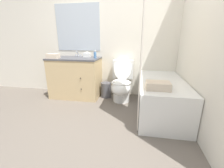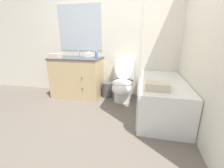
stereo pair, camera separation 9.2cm
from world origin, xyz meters
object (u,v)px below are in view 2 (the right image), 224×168
tissue_box (89,55)px  soap_dispenser (96,55)px  hand_towel_folded (55,56)px  vanity_cabinet (78,77)px  toilet (123,84)px  bath_towel_folded (157,86)px  bathtub (161,97)px  sink_faucet (80,55)px  wastebasket (107,90)px

tissue_box → soap_dispenser: bearing=-37.0°
soap_dispenser → hand_towel_folded: 0.82m
vanity_cabinet → toilet: 0.98m
toilet → hand_towel_folded: hand_towel_folded is taller
hand_towel_folded → bath_towel_folded: bearing=-21.0°
vanity_cabinet → bathtub: bearing=-15.0°
vanity_cabinet → bath_towel_folded: (1.55, -0.92, 0.18)m
bath_towel_folded → tissue_box: bearing=141.4°
hand_towel_folded → sink_faucet: bearing=47.5°
vanity_cabinet → wastebasket: bearing=4.2°
soap_dispenser → bath_towel_folded: bearing=-38.9°
sink_faucet → toilet: (0.98, -0.27, -0.51)m
sink_faucet → soap_dispenser: bearing=-27.1°
sink_faucet → vanity_cabinet: bearing=-90.0°
sink_faucet → bathtub: (1.68, -0.66, -0.58)m
vanity_cabinet → sink_faucet: sink_faucet is taller
toilet → hand_towel_folded: bearing=-174.8°
tissue_box → bath_towel_folded: (1.34, -1.07, -0.26)m
sink_faucet → bath_towel_folded: (1.55, -1.12, -0.26)m
bath_towel_folded → wastebasket: bearing=133.6°
sink_faucet → hand_towel_folded: sink_faucet is taller
wastebasket → soap_dispenser: (-0.19, -0.07, 0.74)m
soap_dispenser → hand_towel_folded: (-0.80, -0.16, -0.02)m
wastebasket → hand_towel_folded: size_ratio=1.40×
tissue_box → bath_towel_folded: bearing=-38.6°
tissue_box → hand_towel_folded: size_ratio=0.59×
bathtub → bath_towel_folded: bearing=-104.8°
sink_faucet → wastebasket: 0.96m
vanity_cabinet → wastebasket: vanity_cabinet is taller
vanity_cabinet → bath_towel_folded: size_ratio=3.25×
bath_towel_folded → toilet: bearing=123.9°
wastebasket → bath_towel_folded: bath_towel_folded is taller
wastebasket → hand_towel_folded: (-0.99, -0.23, 0.72)m
wastebasket → bathtub: bearing=-25.4°
bathtub → wastebasket: size_ratio=4.66×
toilet → hand_towel_folded: size_ratio=3.87×
toilet → soap_dispenser: (-0.54, 0.04, 0.55)m
wastebasket → sink_faucet: bearing=165.9°
wastebasket → hand_towel_folded: bearing=-167.0°
toilet → hand_towel_folded: 1.44m
bathtub → soap_dispenser: 1.44m
hand_towel_folded → bathtub: bearing=-7.4°
vanity_cabinet → toilet: size_ratio=1.17×
sink_faucet → tissue_box: sink_faucet is taller
tissue_box → toilet: bearing=-15.5°
sink_faucet → bathtub: sink_faucet is taller
vanity_cabinet → bathtub: size_ratio=0.69×
soap_dispenser → toilet: bearing=-4.4°
toilet → bath_towel_folded: size_ratio=2.78×
tissue_box → hand_towel_folded: 0.66m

